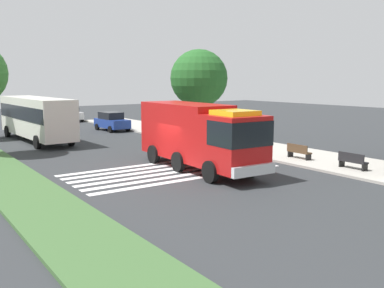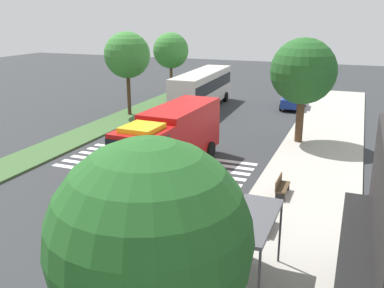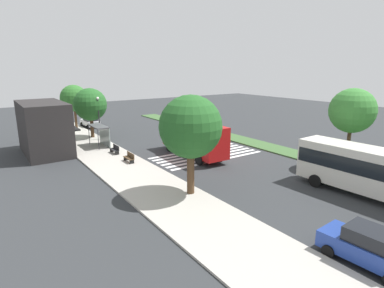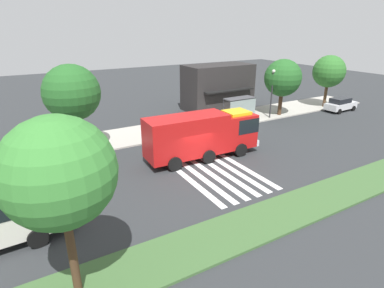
% 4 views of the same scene
% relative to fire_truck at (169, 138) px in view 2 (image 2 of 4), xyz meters
% --- Properties ---
extents(ground_plane, '(120.00, 120.00, 0.00)m').
position_rel_fire_truck_xyz_m(ground_plane, '(-1.36, -1.33, -2.05)').
color(ground_plane, '#2D3033').
extents(sidewalk, '(60.00, 5.37, 0.14)m').
position_rel_fire_truck_xyz_m(sidewalk, '(-1.36, 7.80, -1.98)').
color(sidewalk, '#ADA89E').
rests_on(sidewalk, ground_plane).
extents(median_strip, '(60.00, 3.00, 0.14)m').
position_rel_fire_truck_xyz_m(median_strip, '(-1.36, -9.28, -1.98)').
color(median_strip, '#3D6033').
rests_on(median_strip, ground_plane).
extents(crosswalk, '(4.95, 11.61, 0.01)m').
position_rel_fire_truck_xyz_m(crosswalk, '(-0.80, -1.33, -2.04)').
color(crosswalk, silver).
rests_on(crosswalk, ground_plane).
extents(fire_truck, '(9.55, 3.09, 3.65)m').
position_rel_fire_truck_xyz_m(fire_truck, '(0.00, 0.00, 0.00)').
color(fire_truck, '#B71414').
rests_on(fire_truck, ground_plane).
extents(parked_car_west, '(4.66, 2.09, 1.71)m').
position_rel_fire_truck_xyz_m(parked_car_west, '(-32.42, 3.92, -1.16)').
color(parked_car_west, silver).
rests_on(parked_car_west, ground_plane).
extents(parked_car_mid, '(4.35, 2.30, 1.83)m').
position_rel_fire_truck_xyz_m(parked_car_mid, '(-20.31, 3.92, -1.12)').
color(parked_car_mid, navy).
rests_on(parked_car_mid, ground_plane).
extents(transit_bus, '(11.82, 3.20, 3.55)m').
position_rel_fire_truck_xyz_m(transit_bus, '(-16.99, -4.23, 0.06)').
color(transit_bus, silver).
rests_on(transit_bus, ground_plane).
extents(bus_stop_shelter, '(3.50, 1.40, 2.46)m').
position_rel_fire_truck_xyz_m(bus_stop_shelter, '(9.00, 6.67, -0.16)').
color(bus_stop_shelter, '#4C4C51').
rests_on(bus_stop_shelter, sidewalk).
extents(bench_near_shelter, '(1.60, 0.50, 0.90)m').
position_rel_fire_truck_xyz_m(bench_near_shelter, '(5.00, 6.66, -1.46)').
color(bench_near_shelter, black).
rests_on(bench_near_shelter, sidewalk).
extents(bench_west_of_shelter, '(1.60, 0.50, 0.90)m').
position_rel_fire_truck_xyz_m(bench_west_of_shelter, '(1.19, 6.66, -1.46)').
color(bench_west_of_shelter, '#4C3823').
rests_on(bench_west_of_shelter, sidewalk).
extents(street_lamp, '(0.36, 0.36, 5.45)m').
position_rel_fire_truck_xyz_m(street_lamp, '(12.51, 5.72, 1.36)').
color(street_lamp, '#2D2D30').
rests_on(street_lamp, sidewalk).
extents(sidewalk_tree_far_west, '(4.49, 4.49, 7.22)m').
position_rel_fire_truck_xyz_m(sidewalk_tree_far_west, '(-8.64, 6.12, 3.03)').
color(sidewalk_tree_far_west, '#513823').
rests_on(sidewalk_tree_far_west, sidewalk).
extents(sidewalk_tree_west, '(4.22, 4.22, 6.46)m').
position_rel_fire_truck_xyz_m(sidewalk_tree_west, '(14.42, 6.12, 2.42)').
color(sidewalk_tree_west, '#47301E').
rests_on(sidewalk_tree_west, sidewalk).
extents(median_tree_far_west, '(3.78, 3.78, 6.84)m').
position_rel_fire_truck_xyz_m(median_tree_far_west, '(-21.04, -9.28, 3.02)').
color(median_tree_far_west, '#513823').
rests_on(median_tree_far_west, median_strip).
extents(median_tree_west, '(4.00, 4.00, 7.27)m').
position_rel_fire_truck_xyz_m(median_tree_west, '(-11.78, -9.28, 3.34)').
color(median_tree_west, '#47301E').
rests_on(median_tree_west, median_strip).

